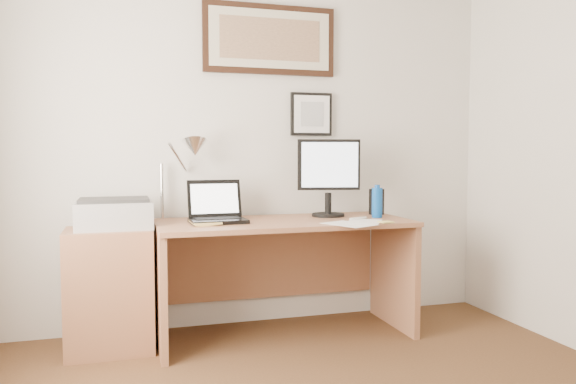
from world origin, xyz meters
name	(u,v)px	position (x,y,z in m)	size (l,w,h in m)	color
wall_back	(248,143)	(0.00, 2.00, 1.25)	(3.50, 0.02, 2.50)	silver
side_cabinet	(110,290)	(-0.92, 1.68, 0.36)	(0.50, 0.40, 0.73)	brown
water_bottle	(377,203)	(0.79, 1.61, 0.85)	(0.07, 0.07, 0.20)	#0C4BA6
bottle_cap	(377,186)	(0.79, 1.61, 0.96)	(0.04, 0.04, 0.02)	#0C4BA6
speaker	(377,202)	(0.86, 1.77, 0.84)	(0.08, 0.07, 0.18)	black
paper_sheet_a	(349,224)	(0.47, 1.33, 0.75)	(0.21, 0.30, 0.00)	white
paper_sheet_b	(364,222)	(0.60, 1.40, 0.75)	(0.20, 0.29, 0.00)	white
sticky_pad	(386,222)	(0.71, 1.32, 0.76)	(0.07, 0.07, 0.01)	#E3D46B
marker_pen	(358,218)	(0.62, 1.53, 0.76)	(0.02, 0.02, 0.14)	white
book	(191,223)	(-0.44, 1.59, 0.76)	(0.17, 0.23, 0.02)	tan
desk	(281,255)	(0.15, 1.72, 0.51)	(1.60, 0.70, 0.75)	brown
laptop	(217,213)	(-0.27, 1.68, 0.81)	(0.35, 0.30, 0.26)	black
lcd_monitor	(329,174)	(0.50, 1.75, 1.04)	(0.42, 0.22, 0.52)	black
printer	(114,214)	(-0.88, 1.71, 0.82)	(0.44, 0.34, 0.18)	#A1A1A3
desk_lamp	(192,152)	(-0.41, 1.81, 1.19)	(0.29, 0.27, 0.53)	silver
picture_large	(270,39)	(0.15, 1.97, 1.95)	(0.92, 0.04, 0.47)	black
picture_small	(311,114)	(0.45, 1.97, 1.45)	(0.30, 0.03, 0.30)	black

